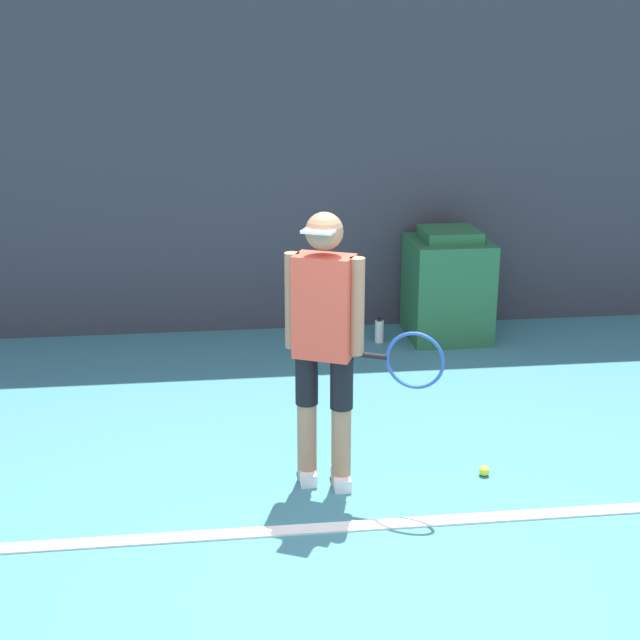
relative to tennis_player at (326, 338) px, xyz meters
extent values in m
plane|color=teal|center=(0.15, -1.07, -0.94)|extent=(24.00, 24.00, 0.00)
cube|color=#383842|center=(0.15, 3.16, 0.64)|extent=(24.00, 0.10, 3.16)
cube|color=white|center=(0.15, -0.55, -0.94)|extent=(21.60, 0.10, 0.01)
cylinder|color=#A37556|center=(-0.11, 0.05, -0.69)|extent=(0.12, 0.12, 0.51)
cylinder|color=black|center=(-0.11, 0.05, -0.27)|extent=(0.14, 0.14, 0.32)
cube|color=white|center=(-0.11, 0.05, -0.90)|extent=(0.10, 0.24, 0.08)
cylinder|color=#A37556|center=(0.09, -0.04, -0.69)|extent=(0.12, 0.12, 0.51)
cylinder|color=black|center=(0.09, -0.04, -0.27)|extent=(0.14, 0.14, 0.32)
cube|color=white|center=(0.09, -0.04, -0.90)|extent=(0.10, 0.24, 0.08)
cube|color=#E54C38|center=(-0.01, 0.01, 0.19)|extent=(0.39, 0.33, 0.61)
sphere|color=#A37556|center=(-0.01, 0.01, 0.64)|extent=(0.22, 0.22, 0.22)
cube|color=white|center=(-0.06, -0.08, 0.66)|extent=(0.21, 0.19, 0.02)
cylinder|color=#A37556|center=(-0.19, 0.09, 0.21)|extent=(0.09, 0.09, 0.58)
cylinder|color=#A37556|center=(0.17, -0.08, 0.21)|extent=(0.09, 0.09, 0.58)
cylinder|color=black|center=(0.25, -0.12, -0.08)|extent=(0.18, 0.11, 0.03)
torus|color=#2851B2|center=(0.48, -0.23, -0.08)|extent=(0.32, 0.17, 0.35)
sphere|color=#D1E533|center=(1.00, -0.03, -0.91)|extent=(0.07, 0.07, 0.07)
cube|color=#28663D|center=(1.46, 2.69, -0.49)|extent=(0.71, 0.73, 0.91)
cube|color=#28663D|center=(1.46, 2.69, 0.01)|extent=(0.49, 0.51, 0.10)
cylinder|color=white|center=(0.82, 2.59, -0.84)|extent=(0.08, 0.08, 0.20)
cylinder|color=black|center=(0.82, 2.59, -0.73)|extent=(0.04, 0.04, 0.02)
camera|label=1|loc=(-0.64, -4.92, 1.68)|focal=50.00mm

